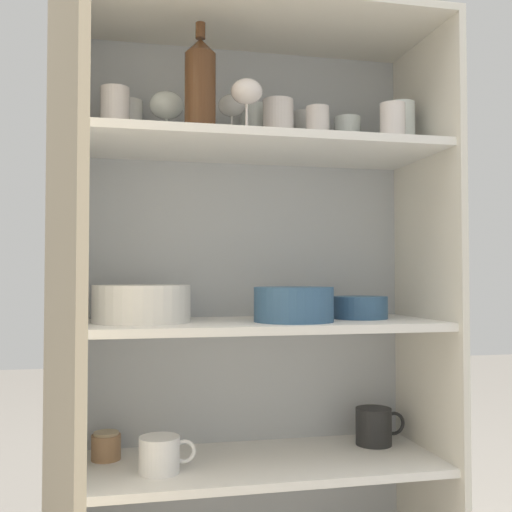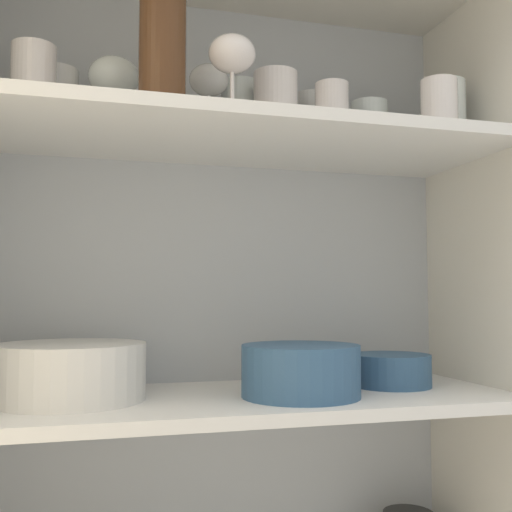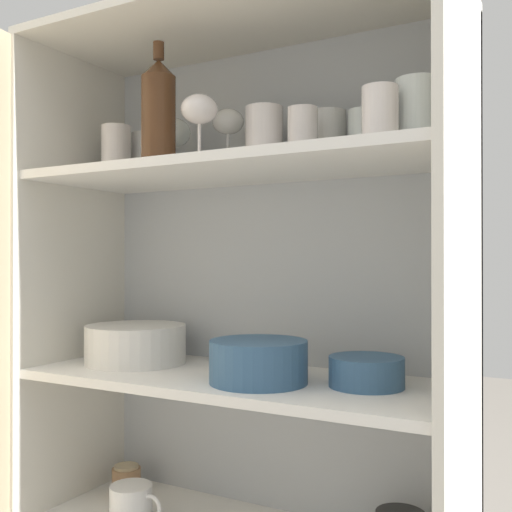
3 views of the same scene
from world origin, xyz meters
The scene contains 27 objects.
cupboard_back_panel centered at (0.00, 0.35, 0.70)m, with size 0.94×0.02×1.41m, color #B2B7BC.
cupboard_side_left centered at (-0.46, 0.17, 0.70)m, with size 0.02×0.38×1.41m, color silver.
cupboard_side_right centered at (0.46, 0.17, 0.70)m, with size 0.02×0.38×1.41m, color silver.
cupboard_top_panel centered at (0.00, 0.17, 1.41)m, with size 0.94×0.38×0.02m, color silver.
shelf_board_lower centered at (0.00, 0.17, 0.31)m, with size 0.90×0.34×0.02m, color white.
shelf_board_middle centered at (0.00, 0.17, 0.65)m, with size 0.90×0.34×0.02m, color white.
shelf_board_upper centered at (0.00, 0.17, 1.10)m, with size 0.90×0.34×0.02m, color white.
cupboard_door centered at (-0.42, -0.25, 0.70)m, with size 0.11×0.46×1.41m.
tumbler_glass_0 centered at (0.16, 0.17, 1.16)m, with size 0.06×0.06×0.10m.
tumbler_glass_1 centered at (0.06, 0.19, 1.17)m, with size 0.08×0.08×0.12m.
tumbler_glass_2 centered at (0.27, 0.24, 1.16)m, with size 0.07×0.07×0.10m.
tumbler_glass_3 centered at (-0.32, 0.27, 1.17)m, with size 0.08×0.08×0.12m.
tumbler_glass_4 centered at (0.39, 0.17, 1.17)m, with size 0.08×0.08×0.12m.
tumbler_glass_5 centered at (0.17, 0.28, 1.17)m, with size 0.08×0.08×0.12m.
tumbler_glass_6 centered at (-0.35, 0.19, 1.17)m, with size 0.07×0.07×0.12m.
tumbler_glass_7 centered at (0.34, 0.11, 1.16)m, with size 0.06×0.06×0.10m.
tumbler_glass_8 centered at (0.02, 0.27, 1.17)m, with size 0.07×0.07×0.13m.
wine_glass_0 centered at (-0.05, 0.23, 1.21)m, with size 0.08×0.08×0.14m.
wine_glass_1 centered at (-0.04, 0.10, 1.21)m, with size 0.08×0.08×0.14m.
wine_glass_2 centered at (-0.22, 0.25, 1.21)m, with size 0.09×0.09×0.14m.
wine_bottle centered at (-0.15, 0.11, 1.22)m, with size 0.07×0.07×0.27m.
plate_stack_white centered at (-0.28, 0.19, 0.71)m, with size 0.24×0.24×0.09m.
mixing_bowl_large centered at (0.08, 0.13, 0.71)m, with size 0.19×0.19×0.08m.
serving_bowl_small centered at (0.28, 0.19, 0.69)m, with size 0.14×0.14×0.06m.
coffee_mug_primary centered at (-0.24, 0.12, 0.36)m, with size 0.13×0.09×0.08m.
coffee_mug_extra_1 centered at (0.34, 0.24, 0.37)m, with size 0.14×0.10×0.10m.
storage_jar centered at (-0.36, 0.25, 0.35)m, with size 0.07×0.07×0.07m.
Camera 1 is at (-0.31, -1.28, 0.77)m, focal length 42.00 mm.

